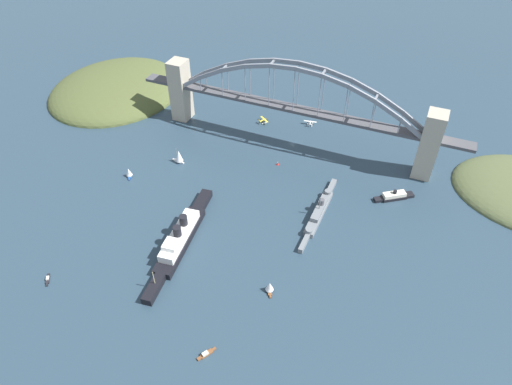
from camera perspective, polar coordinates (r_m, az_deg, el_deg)
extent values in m
plane|color=#283D4C|center=(387.60, 4.59, 6.17)|extent=(1400.00, 1400.00, 0.00)
cube|color=#ADA38E|center=(360.35, 20.85, 5.54)|extent=(14.04, 16.28, 54.27)
cube|color=#ADA38E|center=(412.50, -9.43, 12.50)|extent=(14.04, 16.28, 54.27)
cube|color=#47474C|center=(369.52, 4.87, 10.40)|extent=(196.52, 11.19, 2.40)
cube|color=#47474C|center=(358.05, 24.04, 5.54)|extent=(24.00, 11.19, 2.40)
cube|color=#47474C|center=(419.27, -11.83, 13.64)|extent=(24.00, 11.19, 2.40)
cube|color=gray|center=(357.82, 19.30, 8.20)|extent=(22.09, 1.80, 15.86)
cube|color=gray|center=(352.83, 16.47, 10.63)|extent=(21.79, 1.80, 13.11)
cube|color=gray|center=(350.69, 13.46, 12.68)|extent=(21.44, 1.80, 10.33)
cube|color=gray|center=(351.23, 10.31, 14.28)|extent=(21.03, 1.80, 7.52)
cube|color=gray|center=(354.30, 7.09, 15.40)|extent=(20.58, 1.80, 4.66)
cube|color=gray|center=(359.76, 3.89, 16.03)|extent=(20.58, 1.80, 4.66)
cube|color=gray|center=(367.50, 0.77, 16.18)|extent=(21.03, 1.80, 7.52)
cube|color=gray|center=(377.45, -2.21, 15.88)|extent=(21.44, 1.80, 10.33)
cube|color=gray|center=(389.57, -4.99, 15.17)|extent=(21.79, 1.80, 13.11)
cube|color=gray|center=(403.86, -7.55, 14.11)|extent=(22.09, 1.80, 15.86)
cube|color=gray|center=(349.19, 19.07, 7.39)|extent=(22.09, 1.80, 15.86)
cube|color=gray|center=(344.07, 16.17, 9.87)|extent=(21.79, 1.80, 13.11)
cube|color=gray|center=(341.88, 13.08, 11.96)|extent=(21.44, 1.80, 10.33)
cube|color=gray|center=(342.43, 9.85, 13.60)|extent=(21.03, 1.80, 7.52)
cube|color=gray|center=(345.58, 6.57, 14.75)|extent=(20.58, 1.80, 4.66)
cube|color=gray|center=(351.17, 3.30, 15.40)|extent=(20.58, 1.80, 4.66)
cube|color=gray|center=(359.09, 0.13, 15.56)|extent=(21.03, 1.80, 7.52)
cube|color=gray|center=(369.27, -2.89, 15.26)|extent=(21.44, 1.80, 10.33)
cube|color=gray|center=(381.65, -5.70, 14.55)|extent=(21.79, 1.80, 13.11)
cube|color=gray|center=(396.23, -8.26, 13.47)|extent=(22.09, 1.80, 15.86)
cube|color=gray|center=(356.96, 20.54, 6.50)|extent=(1.40, 10.07, 1.40)
cube|color=gray|center=(346.84, 14.83, 11.39)|extent=(1.40, 10.07, 1.40)
cube|color=gray|center=(347.91, 8.47, 14.63)|extent=(1.40, 10.07, 1.40)
cube|color=gray|center=(358.93, 2.01, 15.91)|extent=(1.40, 10.07, 1.40)
cube|color=gray|center=(379.04, -3.97, 15.32)|extent=(1.40, 10.07, 1.40)
cube|color=gray|center=(407.90, -9.09, 13.19)|extent=(1.40, 10.07, 1.40)
cylinder|color=gray|center=(357.78, 17.73, 8.70)|extent=(0.56, 0.56, 11.97)
cylinder|color=gray|center=(349.14, 17.46, 7.90)|extent=(0.56, 0.56, 11.97)
cylinder|color=gray|center=(356.61, 14.69, 10.21)|extent=(0.56, 0.56, 22.22)
cylinder|color=gray|center=(347.94, 14.34, 9.45)|extent=(0.56, 0.56, 22.22)
cylinder|color=gray|center=(357.37, 11.57, 11.50)|extent=(0.56, 0.56, 29.54)
cylinder|color=gray|center=(348.73, 11.16, 10.76)|extent=(0.56, 0.56, 29.54)
cylinder|color=gray|center=(360.02, 8.43, 12.54)|extent=(0.56, 0.56, 33.93)
cylinder|color=gray|center=(351.44, 7.95, 11.83)|extent=(0.56, 0.56, 33.93)
cylinder|color=gray|center=(364.48, 5.31, 13.32)|extent=(0.56, 0.56, 35.40)
cylinder|color=gray|center=(356.01, 4.77, 12.63)|extent=(0.56, 0.56, 35.40)
cylinder|color=gray|center=(370.68, 2.24, 13.84)|extent=(0.56, 0.56, 33.93)
cylinder|color=gray|center=(362.36, 1.65, 13.17)|extent=(0.56, 0.56, 33.93)
cylinder|color=gray|center=(378.55, -0.72, 14.11)|extent=(0.56, 0.56, 29.54)
cylinder|color=gray|center=(370.40, -1.37, 13.46)|extent=(0.56, 0.56, 29.54)
cylinder|color=gray|center=(388.00, -3.56, 14.15)|extent=(0.56, 0.56, 22.22)
cylinder|color=gray|center=(380.05, -4.24, 13.50)|extent=(0.56, 0.56, 22.22)
cylinder|color=gray|center=(398.97, -6.24, 13.96)|extent=(0.56, 0.56, 11.97)
cylinder|color=gray|center=(391.24, -6.94, 13.32)|extent=(0.56, 0.56, 11.97)
ellipsoid|color=#4C562D|center=(483.18, -16.97, 12.08)|extent=(124.97, 138.90, 31.32)
ellipsoid|color=#756B5B|center=(494.00, -11.67, 13.70)|extent=(43.74, 41.67, 17.22)
cube|color=black|center=(302.63, -9.43, -5.97)|extent=(19.17, 61.11, 5.02)
cube|color=black|center=(280.50, -12.69, -11.71)|extent=(8.92, 20.69, 5.02)
cube|color=black|center=(328.18, -6.70, -1.06)|extent=(10.21, 20.85, 5.02)
cube|color=white|center=(298.91, -9.54, -5.30)|extent=(15.54, 45.98, 5.30)
cube|color=white|center=(288.45, -10.60, -6.43)|extent=(10.00, 10.94, 3.20)
cylinder|color=black|center=(293.16, -9.84, -4.78)|extent=(5.30, 5.30, 6.97)
cylinder|color=black|center=(299.45, -9.08, -3.45)|extent=(5.30, 5.30, 6.97)
cylinder|color=tan|center=(275.95, -12.69, -10.37)|extent=(0.50, 0.50, 10.00)
cube|color=slate|center=(320.69, 7.84, -2.59)|extent=(7.35, 46.41, 3.60)
cube|color=slate|center=(299.60, 6.03, -6.35)|extent=(3.24, 15.48, 3.60)
cube|color=slate|center=(343.27, 9.42, 0.69)|extent=(3.86, 15.49, 3.60)
cube|color=slate|center=(318.47, 7.89, -2.17)|extent=(5.72, 23.23, 2.92)
cylinder|color=slate|center=(303.94, 6.66, -4.75)|extent=(4.77, 4.77, 2.20)
cylinder|color=slate|center=(334.18, 9.00, 0.08)|extent=(4.77, 4.77, 2.20)
cylinder|color=slate|center=(314.10, 8.00, -1.31)|extent=(0.60, 0.60, 10.00)
cylinder|color=#4C4C51|center=(319.33, 8.21, -1.17)|extent=(3.75, 3.75, 4.40)
cube|color=black|center=(345.86, 16.85, -0.56)|extent=(18.57, 15.92, 2.33)
cube|color=black|center=(340.76, 15.05, -0.86)|extent=(7.61, 7.28, 2.33)
cube|color=black|center=(351.31, 18.59, -0.27)|extent=(8.15, 8.04, 2.33)
cube|color=beige|center=(344.25, 16.93, -0.25)|extent=(16.77, 14.24, 2.74)
cylinder|color=black|center=(342.63, 17.01, 0.08)|extent=(2.65, 2.65, 2.40)
cylinder|color=#B7B7B2|center=(412.38, 6.51, 8.48)|extent=(1.96, 6.46, 0.90)
cylinder|color=#B7B7B2|center=(412.08, 7.01, 8.41)|extent=(1.96, 6.46, 0.90)
cylinder|color=navy|center=(411.83, 6.52, 8.60)|extent=(0.14, 0.14, 1.13)
cylinder|color=navy|center=(411.54, 7.02, 8.53)|extent=(0.14, 0.14, 1.13)
ellipsoid|color=silver|center=(411.06, 6.78, 8.70)|extent=(2.33, 6.89, 1.21)
cylinder|color=navy|center=(413.63, 6.85, 8.92)|extent=(1.27, 0.98, 1.15)
cube|color=silver|center=(411.50, 6.81, 8.82)|extent=(11.50, 3.58, 0.20)
cube|color=silver|center=(408.48, 6.72, 8.49)|extent=(4.45, 1.81, 0.12)
cube|color=navy|center=(407.82, 6.74, 8.64)|extent=(0.30, 1.10, 1.50)
cylinder|color=#B7B7B2|center=(413.87, 0.81, 8.89)|extent=(3.77, 4.56, 0.90)
cylinder|color=#B7B7B2|center=(411.42, 1.05, 8.67)|extent=(3.77, 4.56, 0.90)
cylinder|color=black|center=(413.30, 0.81, 9.02)|extent=(0.14, 0.14, 1.27)
cylinder|color=black|center=(410.83, 1.05, 8.80)|extent=(0.14, 0.14, 1.27)
ellipsoid|color=gold|center=(411.41, 0.93, 9.05)|extent=(5.53, 6.76, 1.17)
cylinder|color=black|center=(412.90, 1.35, 9.18)|extent=(1.37, 1.31, 1.11)
cube|color=gold|center=(411.56, 1.05, 9.15)|extent=(10.17, 8.30, 0.20)
cube|color=gold|center=(409.91, 0.52, 8.94)|extent=(4.14, 3.52, 0.12)
cube|color=black|center=(409.26, 0.53, 9.09)|extent=(0.76, 0.95, 1.50)
cube|color=silver|center=(370.73, -9.70, 3.89)|extent=(6.81, 3.17, 0.97)
cube|color=silver|center=(373.07, -10.24, 4.09)|extent=(2.30, 1.35, 0.97)
cube|color=silver|center=(368.43, -9.16, 3.70)|extent=(2.32, 1.57, 0.97)
cylinder|color=tan|center=(367.17, -9.89, 4.73)|extent=(0.16, 0.16, 12.05)
cone|color=white|center=(366.50, -9.64, 4.57)|extent=(6.63, 6.63, 9.64)
cube|color=brown|center=(275.35, 1.72, -12.31)|extent=(4.60, 5.78, 1.09)
cube|color=brown|center=(273.28, 1.82, -12.90)|extent=(1.77, 2.06, 1.09)
cube|color=brown|center=(277.44, 1.64, -11.73)|extent=(1.96, 2.16, 1.09)
cylinder|color=tan|center=(271.67, 1.75, -11.85)|extent=(0.16, 0.16, 7.43)
cone|color=white|center=(272.89, 1.71, -11.64)|extent=(6.60, 6.60, 5.94)
cube|color=black|center=(307.65, -24.61, -9.91)|extent=(4.88, 5.82, 0.97)
cube|color=black|center=(305.27, -24.69, -10.46)|extent=(1.98, 2.18, 0.97)
cube|color=black|center=(310.07, -24.52, -9.37)|extent=(2.16, 2.31, 0.97)
cube|color=beige|center=(307.43, -24.64, -9.70)|extent=(2.93, 3.25, 0.90)
cube|color=brown|center=(255.12, -6.19, -19.43)|extent=(5.57, 7.09, 0.96)
cube|color=brown|center=(256.09, -5.29, -18.93)|extent=(2.32, 2.64, 0.96)
cube|color=brown|center=(254.22, -7.11, -19.92)|extent=(2.56, 2.78, 0.96)
cube|color=beige|center=(253.94, -6.39, -19.39)|extent=(3.43, 3.92, 1.35)
cube|color=#234C8C|center=(363.10, -15.53, 1.91)|extent=(4.70, 5.63, 1.03)
cube|color=#234C8C|center=(360.49, -15.57, 1.57)|extent=(1.82, 2.02, 1.03)
cube|color=#234C8C|center=(365.73, -15.49, 2.25)|extent=(2.01, 2.13, 1.03)
cylinder|color=tan|center=(360.17, -15.66, 2.40)|extent=(0.16, 0.16, 7.55)
cone|color=white|center=(361.56, -15.63, 2.50)|extent=(6.38, 6.38, 6.04)
cone|color=red|center=(362.21, 2.73, 3.63)|extent=(2.20, 2.20, 2.20)
sphere|color=#F2E566|center=(361.36, 2.73, 3.80)|extent=(0.50, 0.50, 0.50)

